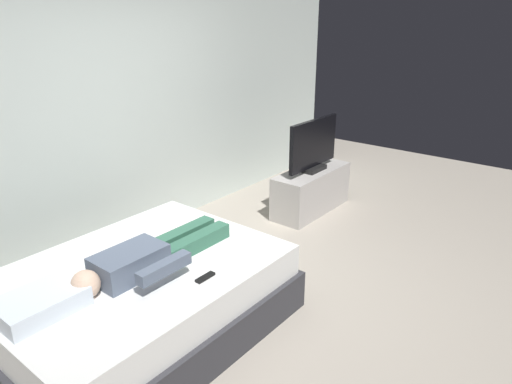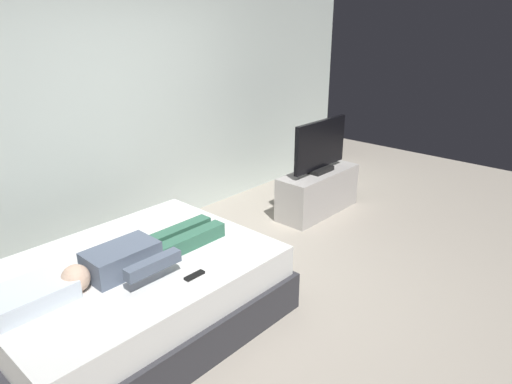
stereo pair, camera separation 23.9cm
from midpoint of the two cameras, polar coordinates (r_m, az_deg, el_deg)
The scene contains 8 objects.
ground_plane at distance 3.83m, azimuth 2.38°, elevation -13.55°, with size 10.00×10.00×0.00m, color #ADA393.
back_wall at distance 4.88m, azimuth -11.73°, elevation 11.49°, with size 6.40×0.10×2.80m, color silver.
bed at distance 3.53m, azimuth -13.01°, elevation -12.32°, with size 2.01×1.51×0.54m.
pillow at distance 3.10m, azimuth -24.10°, elevation -11.60°, with size 0.48×0.34×0.12m, color white.
person at distance 3.30m, azimuth -12.22°, elevation -7.54°, with size 1.26×0.46×0.18m.
remote at distance 3.14m, azimuth -5.42°, elevation -10.25°, with size 0.15×0.04×0.02m, color black.
tv_stand at distance 5.42m, azimuth 8.90°, elevation 0.01°, with size 1.10×0.40×0.50m, color #B7B2AD.
tv at distance 5.26m, azimuth 9.23°, elevation 5.46°, with size 0.88×0.20×0.59m.
Camera 2 is at (-2.36, -2.10, 2.18)m, focal length 32.40 mm.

